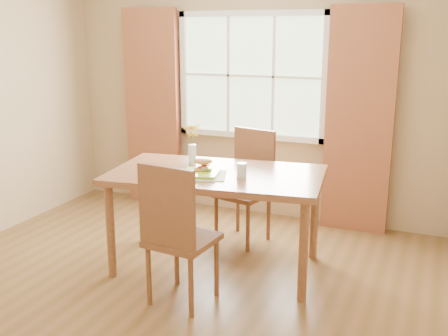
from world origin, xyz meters
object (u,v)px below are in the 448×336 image
dining_table (216,182)px  water_glass (242,171)px  chair_near (175,230)px  croissant_sandwich (203,165)px  flower_vase (192,140)px  chair_far (248,180)px

dining_table → water_glass: size_ratio=15.49×
chair_near → croissant_sandwich: (-0.06, 0.61, 0.32)m
croissant_sandwich → water_glass: bearing=-21.2°
flower_vase → dining_table: bearing=-29.9°
water_glass → chair_far: bearing=106.2°
chair_far → chair_near: bearing=-77.8°
croissant_sandwich → water_glass: (0.32, 0.02, -0.02)m
chair_near → flower_vase: size_ratio=3.10×
water_glass → flower_vase: bearing=155.4°
dining_table → chair_far: 0.73m
dining_table → chair_near: bearing=-98.2°
dining_table → flower_vase: 0.46m
croissant_sandwich → flower_vase: bearing=104.7°
chair_far → water_glass: chair_far is taller
chair_far → water_glass: size_ratio=9.00×
chair_far → flower_vase: (-0.33, -0.54, 0.46)m
chair_far → croissant_sandwich: chair_far is taller
chair_near → croissant_sandwich: chair_near is taller
water_glass → flower_vase: (-0.55, 0.25, 0.15)m
chair_far → croissant_sandwich: bearing=-83.0°
croissant_sandwich → water_glass: croissant_sandwich is taller
chair_near → croissant_sandwich: size_ratio=5.86×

